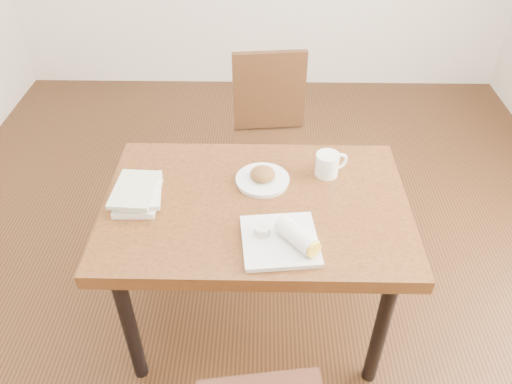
{
  "coord_description": "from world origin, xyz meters",
  "views": [
    {
      "loc": [
        0.03,
        -1.51,
        2.04
      ],
      "look_at": [
        0.0,
        0.0,
        0.8
      ],
      "focal_mm": 35.0,
      "sensor_mm": 36.0,
      "label": 1
    }
  ],
  "objects_px": {
    "table": "(256,217)",
    "plate_burrito": "(285,239)",
    "book_stack": "(138,193)",
    "plate_scone": "(263,178)",
    "coffee_mug": "(328,164)",
    "chair_far": "(271,129)"
  },
  "relations": [
    {
      "from": "plate_scone",
      "to": "plate_burrito",
      "type": "height_order",
      "value": "plate_burrito"
    },
    {
      "from": "chair_far",
      "to": "plate_scone",
      "type": "height_order",
      "value": "chair_far"
    },
    {
      "from": "plate_scone",
      "to": "plate_burrito",
      "type": "distance_m",
      "value": 0.37
    },
    {
      "from": "chair_far",
      "to": "plate_scone",
      "type": "relative_size",
      "value": 4.26
    },
    {
      "from": "table",
      "to": "chair_far",
      "type": "xyz_separation_m",
      "value": [
        0.07,
        0.85,
        -0.12
      ]
    },
    {
      "from": "table",
      "to": "plate_burrito",
      "type": "relative_size",
      "value": 4.06
    },
    {
      "from": "plate_scone",
      "to": "book_stack",
      "type": "xyz_separation_m",
      "value": [
        -0.49,
        -0.12,
        0.01
      ]
    },
    {
      "from": "plate_scone",
      "to": "coffee_mug",
      "type": "xyz_separation_m",
      "value": [
        0.28,
        0.06,
        0.03
      ]
    },
    {
      "from": "plate_burrito",
      "to": "plate_scone",
      "type": "bearing_deg",
      "value": 102.96
    },
    {
      "from": "book_stack",
      "to": "plate_scone",
      "type": "bearing_deg",
      "value": 13.64
    },
    {
      "from": "table",
      "to": "plate_scone",
      "type": "relative_size",
      "value": 5.41
    },
    {
      "from": "table",
      "to": "chair_far",
      "type": "bearing_deg",
      "value": 85.52
    },
    {
      "from": "table",
      "to": "plate_scone",
      "type": "bearing_deg",
      "value": 78.92
    },
    {
      "from": "book_stack",
      "to": "chair_far",
      "type": "bearing_deg",
      "value": 57.7
    },
    {
      "from": "plate_scone",
      "to": "plate_burrito",
      "type": "relative_size",
      "value": 0.75
    },
    {
      "from": "table",
      "to": "plate_scone",
      "type": "distance_m",
      "value": 0.17
    },
    {
      "from": "chair_far",
      "to": "coffee_mug",
      "type": "relative_size",
      "value": 6.7
    },
    {
      "from": "coffee_mug",
      "to": "plate_burrito",
      "type": "relative_size",
      "value": 0.48
    },
    {
      "from": "plate_burrito",
      "to": "table",
      "type": "bearing_deg",
      "value": 114.67
    },
    {
      "from": "coffee_mug",
      "to": "plate_burrito",
      "type": "bearing_deg",
      "value": -114.25
    },
    {
      "from": "table",
      "to": "coffee_mug",
      "type": "xyz_separation_m",
      "value": [
        0.3,
        0.19,
        0.14
      ]
    },
    {
      "from": "table",
      "to": "plate_burrito",
      "type": "bearing_deg",
      "value": -65.33
    }
  ]
}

